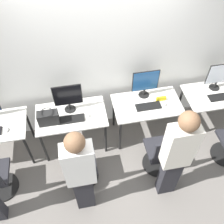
{
  "coord_description": "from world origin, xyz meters",
  "views": [
    {
      "loc": [
        -0.45,
        -2.2,
        3.68
      ],
      "look_at": [
        0.0,
        0.13,
        0.91
      ],
      "focal_mm": 40.0,
      "sensor_mm": 36.0,
      "label": 1
    }
  ],
  "objects": [
    {
      "name": "ground_plane",
      "position": [
        0.0,
        0.0,
        0.0
      ],
      "size": [
        20.0,
        20.0,
        0.0
      ],
      "primitive_type": "plane",
      "color": "slate"
    },
    {
      "name": "wall_back",
      "position": [
        0.0,
        0.75,
        1.4
      ],
      "size": [
        12.0,
        0.05,
        2.8
      ],
      "color": "silver",
      "rests_on": "ground_plane"
    },
    {
      "name": "mouse_far_left",
      "position": [
        -1.54,
        0.19,
        0.77
      ],
      "size": [
        0.06,
        0.09,
        0.03
      ],
      "color": "silver",
      "rests_on": "desk_far_left"
    },
    {
      "name": "desk_left",
      "position": [
        -0.6,
        0.31,
        0.66
      ],
      "size": [
        1.07,
        0.63,
        0.76
      ],
      "color": "silver",
      "rests_on": "ground_plane"
    },
    {
      "name": "monitor_left",
      "position": [
        -0.6,
        0.43,
        1.03
      ],
      "size": [
        0.42,
        0.17,
        0.49
      ],
      "color": "black",
      "rests_on": "desk_left"
    },
    {
      "name": "keyboard_left",
      "position": [
        -0.6,
        0.22,
        0.77
      ],
      "size": [
        0.4,
        0.15,
        0.02
      ],
      "color": "black",
      "rests_on": "desk_left"
    },
    {
      "name": "mouse_left",
      "position": [
        -0.34,
        0.25,
        0.77
      ],
      "size": [
        0.06,
        0.09,
        0.03
      ],
      "color": "silver",
      "rests_on": "desk_left"
    },
    {
      "name": "office_chair_left",
      "position": [
        -0.55,
        -0.4,
        0.38
      ],
      "size": [
        0.48,
        0.48,
        0.92
      ],
      "color": "black",
      "rests_on": "ground_plane"
    },
    {
      "name": "person_left",
      "position": [
        -0.55,
        -0.77,
        0.93
      ],
      "size": [
        0.36,
        0.22,
        1.7
      ],
      "color": "#232328",
      "rests_on": "ground_plane"
    },
    {
      "name": "desk_right",
      "position": [
        0.6,
        0.31,
        0.66
      ],
      "size": [
        1.07,
        0.63,
        0.76
      ],
      "color": "silver",
      "rests_on": "ground_plane"
    },
    {
      "name": "monitor_right",
      "position": [
        0.6,
        0.52,
        1.03
      ],
      "size": [
        0.42,
        0.17,
        0.49
      ],
      "color": "black",
      "rests_on": "desk_right"
    },
    {
      "name": "keyboard_right",
      "position": [
        0.6,
        0.25,
        0.77
      ],
      "size": [
        0.4,
        0.15,
        0.02
      ],
      "color": "black",
      "rests_on": "desk_right"
    },
    {
      "name": "mouse_right",
      "position": [
        0.86,
        0.25,
        0.77
      ],
      "size": [
        0.06,
        0.09,
        0.03
      ],
      "color": "silver",
      "rests_on": "desk_right"
    },
    {
      "name": "office_chair_right",
      "position": [
        0.66,
        -0.41,
        0.38
      ],
      "size": [
        0.48,
        0.48,
        0.92
      ],
      "color": "black",
      "rests_on": "ground_plane"
    },
    {
      "name": "person_right",
      "position": [
        0.64,
        -0.77,
        0.98
      ],
      "size": [
        0.36,
        0.23,
        1.77
      ],
      "color": "#232328",
      "rests_on": "ground_plane"
    },
    {
      "name": "desk_far_right",
      "position": [
        1.81,
        0.31,
        0.66
      ],
      "size": [
        1.07,
        0.63,
        0.76
      ],
      "color": "silver",
      "rests_on": "ground_plane"
    },
    {
      "name": "monitor_far_right",
      "position": [
        1.81,
        0.46,
        1.03
      ],
      "size": [
        0.42,
        0.17,
        0.49
      ],
      "color": "black",
      "rests_on": "desk_far_right"
    },
    {
      "name": "keyboard_far_right",
      "position": [
        1.81,
        0.23,
        0.77
      ],
      "size": [
        0.4,
        0.15,
        0.02
      ],
      "color": "black",
      "rests_on": "desk_far_right"
    },
    {
      "name": "handbag",
      "position": [
        -0.93,
        0.22,
        0.87
      ],
      "size": [
        0.3,
        0.18,
        0.25
      ],
      "color": "black",
      "rests_on": "desk_left"
    },
    {
      "name": "placard_right",
      "position": [
        0.84,
        0.35,
        0.8
      ],
      "size": [
        0.16,
        0.03,
        0.08
      ],
      "color": "yellow",
      "rests_on": "desk_right"
    }
  ]
}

